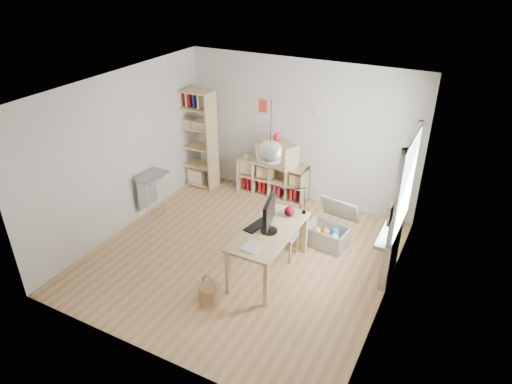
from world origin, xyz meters
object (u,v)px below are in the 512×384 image
at_px(monitor, 269,213).
at_px(drawer_chest, 277,153).
at_px(tall_bookshelf, 195,135).
at_px(desk, 269,235).
at_px(storage_chest, 329,231).
at_px(cube_shelf, 272,181).
at_px(chair, 286,232).

xyz_separation_m(monitor, drawer_chest, (-0.91, 2.22, -0.11)).
bearing_deg(monitor, tall_bookshelf, 128.66).
height_order(desk, storage_chest, desk).
relative_size(tall_bookshelf, storage_chest, 2.40).
distance_m(desk, cube_shelf, 2.48).
bearing_deg(tall_bookshelf, chair, -28.28).
relative_size(tall_bookshelf, drawer_chest, 2.53).
bearing_deg(monitor, storage_chest, 51.08).
bearing_deg(monitor, drawer_chest, 98.34).
relative_size(desk, cube_shelf, 1.07).
height_order(tall_bookshelf, drawer_chest, tall_bookshelf).
bearing_deg(chair, desk, -95.60).
xyz_separation_m(cube_shelf, tall_bookshelf, (-1.56, -0.28, 0.79)).
distance_m(storage_chest, monitor, 1.54).
xyz_separation_m(desk, drawer_chest, (-0.90, 2.19, 0.29)).
distance_m(cube_shelf, storage_chest, 1.92).
relative_size(cube_shelf, tall_bookshelf, 0.70).
relative_size(desk, storage_chest, 1.80).
bearing_deg(monitor, chair, 72.74).
bearing_deg(cube_shelf, storage_chest, -34.48).
bearing_deg(tall_bookshelf, cube_shelf, 10.19).
distance_m(tall_bookshelf, chair, 3.06).
xyz_separation_m(cube_shelf, chair, (1.07, -1.70, 0.12)).
bearing_deg(cube_shelf, desk, -65.39).
bearing_deg(storage_chest, desk, -107.69).
xyz_separation_m(tall_bookshelf, drawer_chest, (1.69, 0.24, -0.14)).
xyz_separation_m(desk, chair, (0.05, 0.53, -0.24)).
bearing_deg(drawer_chest, chair, -38.83).
bearing_deg(drawer_chest, monitor, -46.24).
bearing_deg(desk, tall_bookshelf, 142.99).
bearing_deg(desk, drawer_chest, 112.35).
height_order(tall_bookshelf, monitor, tall_bookshelf).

